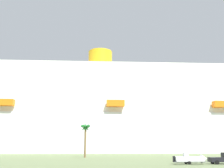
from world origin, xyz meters
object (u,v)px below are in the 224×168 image
at_px(cruise_ship, 157,118).
at_px(palm_tree, 85,131).
at_px(pickup_truck, 224,159).
at_px(small_boat_on_trailer, 192,159).

bearing_deg(cruise_ship, palm_tree, -116.90).
xyz_separation_m(cruise_ship, pickup_truck, (3.10, -81.25, -16.59)).
distance_m(pickup_truck, palm_tree, 40.87).
xyz_separation_m(cruise_ship, palm_tree, (-28.62, -56.40, -9.72)).
relative_size(cruise_ship, small_boat_on_trailer, 33.09).
bearing_deg(small_boat_on_trailer, pickup_truck, 6.90).
bearing_deg(small_boat_on_trailer, palm_tree, 134.52).
distance_m(cruise_ship, small_boat_on_trailer, 83.78).
bearing_deg(palm_tree, pickup_truck, -38.08).
bearing_deg(palm_tree, small_boat_on_trailer, -45.48).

